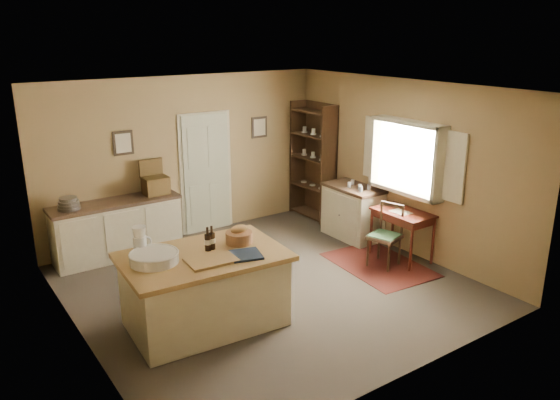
# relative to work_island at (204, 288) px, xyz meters

# --- Properties ---
(ground) EXTENTS (5.00, 5.00, 0.00)m
(ground) POSITION_rel_work_island_xyz_m (1.20, 0.42, -0.48)
(ground) COLOR #4B4239
(ground) RESTS_ON ground
(wall_back) EXTENTS (5.00, 0.10, 2.70)m
(wall_back) POSITION_rel_work_island_xyz_m (1.20, 2.92, 0.87)
(wall_back) COLOR olive
(wall_back) RESTS_ON ground
(wall_front) EXTENTS (5.00, 0.10, 2.70)m
(wall_front) POSITION_rel_work_island_xyz_m (1.20, -2.08, 0.87)
(wall_front) COLOR olive
(wall_front) RESTS_ON ground
(wall_left) EXTENTS (0.10, 5.00, 2.70)m
(wall_left) POSITION_rel_work_island_xyz_m (-1.30, 0.42, 0.87)
(wall_left) COLOR olive
(wall_left) RESTS_ON ground
(wall_right) EXTENTS (0.10, 5.00, 2.70)m
(wall_right) POSITION_rel_work_island_xyz_m (3.70, 0.42, 0.87)
(wall_right) COLOR olive
(wall_right) RESTS_ON ground
(ceiling) EXTENTS (5.00, 5.00, 0.00)m
(ceiling) POSITION_rel_work_island_xyz_m (1.20, 0.42, 2.22)
(ceiling) COLOR silver
(ceiling) RESTS_ON wall_back
(door) EXTENTS (0.97, 0.06, 2.11)m
(door) POSITION_rel_work_island_xyz_m (1.55, 2.89, 0.57)
(door) COLOR #B7B99B
(door) RESTS_ON ground
(framed_prints) EXTENTS (2.82, 0.02, 0.38)m
(framed_prints) POSITION_rel_work_island_xyz_m (1.40, 2.90, 1.24)
(framed_prints) COLOR black
(framed_prints) RESTS_ON ground
(window) EXTENTS (0.25, 1.99, 1.12)m
(window) POSITION_rel_work_island_xyz_m (3.62, 0.22, 1.07)
(window) COLOR beige
(window) RESTS_ON ground
(work_island) EXTENTS (1.95, 1.35, 1.20)m
(work_island) POSITION_rel_work_island_xyz_m (0.00, 0.00, 0.00)
(work_island) COLOR beige
(work_island) RESTS_ON ground
(sideboard) EXTENTS (1.96, 0.56, 1.18)m
(sideboard) POSITION_rel_work_island_xyz_m (-0.14, 2.62, -0.00)
(sideboard) COLOR beige
(sideboard) RESTS_ON ground
(rug) EXTENTS (1.22, 1.68, 0.01)m
(rug) POSITION_rel_work_island_xyz_m (2.95, 0.05, -0.48)
(rug) COLOR #4C1613
(rug) RESTS_ON ground
(writing_desk) EXTENTS (0.55, 0.91, 0.82)m
(writing_desk) POSITION_rel_work_island_xyz_m (3.40, 0.05, 0.19)
(writing_desk) COLOR #3B120C
(writing_desk) RESTS_ON ground
(desk_chair) EXTENTS (0.53, 0.53, 0.92)m
(desk_chair) POSITION_rel_work_island_xyz_m (2.99, 0.01, -0.02)
(desk_chair) COLOR black
(desk_chair) RESTS_ON ground
(right_cabinet) EXTENTS (0.58, 1.04, 0.99)m
(right_cabinet) POSITION_rel_work_island_xyz_m (3.40, 1.17, -0.02)
(right_cabinet) COLOR beige
(right_cabinet) RESTS_ON ground
(shelving_unit) EXTENTS (0.36, 0.96, 2.14)m
(shelving_unit) POSITION_rel_work_island_xyz_m (3.55, 2.42, 0.59)
(shelving_unit) COLOR black
(shelving_unit) RESTS_ON ground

